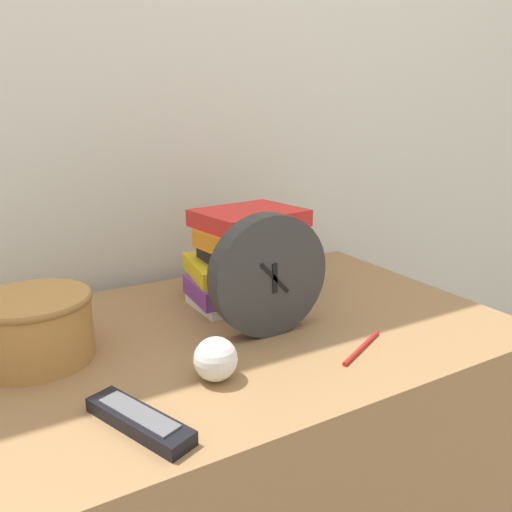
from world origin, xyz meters
name	(u,v)px	position (x,y,z in m)	size (l,w,h in m)	color
wall_back	(145,95)	(0.00, 0.73, 1.20)	(6.00, 0.04, 2.40)	silver
desk	(228,494)	(0.00, 0.33, 0.38)	(1.07, 0.66, 0.76)	olive
desk_clock	(269,275)	(0.06, 0.27, 0.88)	(0.23, 0.04, 0.23)	#333333
book_stack	(245,257)	(0.11, 0.45, 0.86)	(0.26, 0.21, 0.20)	white
basket	(35,325)	(-0.32, 0.38, 0.82)	(0.19, 0.19, 0.11)	#B27A3D
tv_remote	(139,420)	(-0.23, 0.11, 0.77)	(0.11, 0.18, 0.02)	black
crumpled_paper_ball	(216,359)	(-0.09, 0.17, 0.80)	(0.07, 0.07, 0.07)	white
pen	(362,347)	(0.17, 0.14, 0.77)	(0.14, 0.07, 0.01)	#B21E1E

